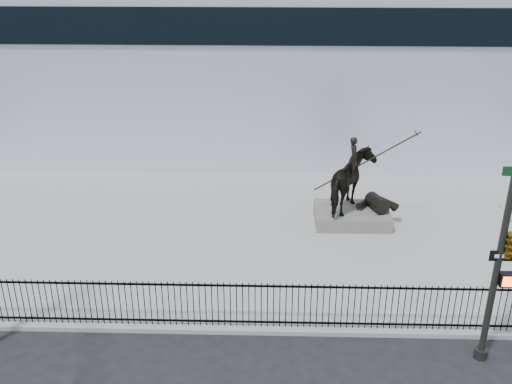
{
  "coord_description": "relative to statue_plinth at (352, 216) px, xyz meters",
  "views": [
    {
      "loc": [
        1.14,
        -13.25,
        11.07
      ],
      "look_at": [
        0.59,
        6.0,
        2.36
      ],
      "focal_mm": 42.0,
      "sensor_mm": 36.0,
      "label": 1
    }
  ],
  "objects": [
    {
      "name": "equestrian_statue",
      "position": [
        0.06,
        -0.0,
        1.42
      ],
      "size": [
        3.74,
        2.31,
        3.17
      ],
      "rotation": [
        0.0,
        0.0,
        -0.0
      ],
      "color": "black",
      "rests_on": "statue_plinth"
    },
    {
      "name": "ground",
      "position": [
        -4.34,
        -8.12,
        -0.42
      ],
      "size": [
        120.0,
        120.0,
        0.0
      ],
      "primitive_type": "plane",
      "color": "black",
      "rests_on": "ground"
    },
    {
      "name": "picket_fence",
      "position": [
        -4.34,
        -6.87,
        0.48
      ],
      "size": [
        22.1,
        0.1,
        1.5
      ],
      "color": "black",
      "rests_on": "plaza"
    },
    {
      "name": "building",
      "position": [
        -4.34,
        11.88,
        4.08
      ],
      "size": [
        44.0,
        14.0,
        9.0
      ],
      "primitive_type": "cube",
      "color": "silver",
      "rests_on": "ground"
    },
    {
      "name": "plaza",
      "position": [
        -4.34,
        -1.12,
        -0.35
      ],
      "size": [
        30.0,
        12.0,
        0.15
      ],
      "primitive_type": "cube",
      "color": "#999996",
      "rests_on": "ground"
    },
    {
      "name": "statue_plinth",
      "position": [
        0.0,
        0.0,
        0.0
      ],
      "size": [
        2.92,
        2.01,
        0.55
      ],
      "primitive_type": "cube",
      "rotation": [
        0.0,
        0.0,
        -0.0
      ],
      "color": "#585651",
      "rests_on": "plaza"
    }
  ]
}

